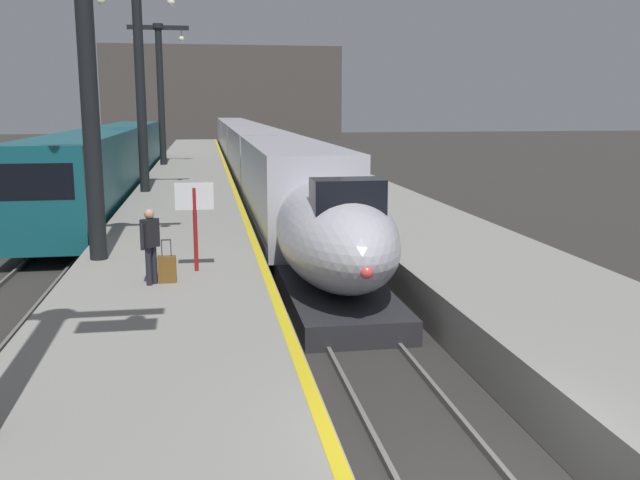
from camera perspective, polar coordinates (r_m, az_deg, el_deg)
The scene contains 16 objects.
platform_left at distance 32.48m, azimuth -10.85°, elevation 2.77°, with size 4.80×110.00×1.05m, color gray.
platform_right at distance 33.25m, azimuth 3.25°, elevation 3.13°, with size 4.80×110.00×1.05m, color gray.
platform_left_safety_stripe at distance 32.43m, azimuth -6.85°, elevation 3.81°, with size 0.20×107.80×0.01m, color yellow.
rail_main_left at distance 35.34m, azimuth -5.36°, elevation 2.79°, with size 0.08×110.00×0.12m, color slate.
rail_main_right at distance 35.47m, azimuth -2.94°, elevation 2.85°, with size 0.08×110.00×0.12m, color slate.
rail_secondary_left at distance 35.72m, azimuth -18.44°, elevation 2.36°, with size 0.08×110.00×0.12m, color slate.
rail_secondary_right at distance 35.51m, azimuth -16.05°, elevation 2.45°, with size 0.08×110.00×0.12m, color slate.
highspeed_train_main at distance 50.54m, azimuth -5.78°, elevation 7.34°, with size 2.92×75.83×3.60m.
regional_train_adjacent at distance 40.19m, azimuth -16.49°, elevation 6.32°, with size 2.85×36.60×3.80m.
station_column_mid at distance 18.73m, azimuth -18.44°, elevation 14.93°, with size 4.00×0.68×8.97m.
station_column_far at distance 33.57m, azimuth -14.43°, elevation 13.43°, with size 4.00×0.68×9.40m.
station_column_distant at distance 49.22m, azimuth -12.83°, elevation 12.45°, with size 4.00×0.68×9.26m.
passenger_near_edge at distance 15.84m, azimuth -13.60°, elevation -0.04°, with size 0.41×0.46×1.69m.
rolling_suitcase at distance 16.08m, azimuth -12.29°, elevation -2.32°, with size 0.40×0.22×0.98m.
departure_info_board at distance 16.87m, azimuth -10.13°, elevation 2.52°, with size 0.90×0.10×2.12m.
terminus_back_wall at distance 109.49m, azimuth -7.82°, elevation 11.73°, with size 36.00×2.00×14.00m, color #4C4742.
Camera 1 is at (-3.12, -7.42, 4.92)m, focal length 39.48 mm.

